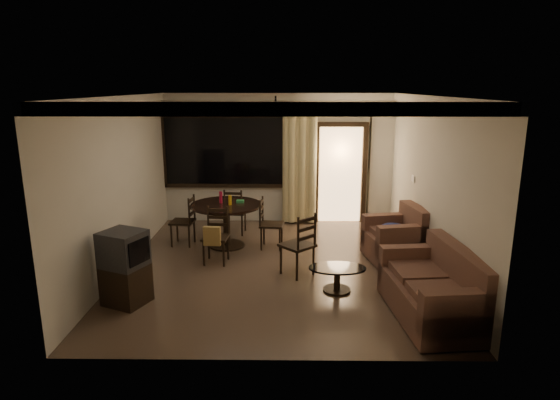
{
  "coord_description": "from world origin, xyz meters",
  "views": [
    {
      "loc": [
        0.16,
        -7.35,
        2.96
      ],
      "look_at": [
        0.07,
        0.2,
        1.1
      ],
      "focal_mm": 30.0,
      "sensor_mm": 36.0,
      "label": 1
    }
  ],
  "objects_px": {
    "dining_chair_east": "(271,233)",
    "sofa": "(436,291)",
    "coffee_table": "(337,275)",
    "side_chair": "(298,256)",
    "armchair": "(398,238)",
    "dining_chair_north": "(235,220)",
    "dining_chair_south": "(216,246)",
    "tv_cabinet": "(125,268)",
    "dining_table": "(226,213)",
    "dining_chair_west": "(184,230)"
  },
  "relations": [
    {
      "from": "dining_chair_north",
      "to": "dining_chair_south",
      "type": "bearing_deg",
      "value": 90.0
    },
    {
      "from": "dining_chair_south",
      "to": "dining_chair_north",
      "type": "bearing_deg",
      "value": 90.0
    },
    {
      "from": "coffee_table",
      "to": "dining_chair_east",
      "type": "bearing_deg",
      "value": 118.84
    },
    {
      "from": "dining_chair_south",
      "to": "coffee_table",
      "type": "height_order",
      "value": "dining_chair_south"
    },
    {
      "from": "dining_chair_south",
      "to": "dining_table",
      "type": "bearing_deg",
      "value": 89.91
    },
    {
      "from": "dining_table",
      "to": "tv_cabinet",
      "type": "height_order",
      "value": "tv_cabinet"
    },
    {
      "from": "dining_table",
      "to": "dining_chair_north",
      "type": "height_order",
      "value": "dining_table"
    },
    {
      "from": "armchair",
      "to": "coffee_table",
      "type": "xyz_separation_m",
      "value": [
        -1.19,
        -1.3,
        -0.14
      ]
    },
    {
      "from": "dining_chair_east",
      "to": "armchair",
      "type": "bearing_deg",
      "value": -99.01
    },
    {
      "from": "sofa",
      "to": "side_chair",
      "type": "distance_m",
      "value": 2.25
    },
    {
      "from": "dining_chair_west",
      "to": "side_chair",
      "type": "relative_size",
      "value": 0.92
    },
    {
      "from": "side_chair",
      "to": "tv_cabinet",
      "type": "bearing_deg",
      "value": -19.53
    },
    {
      "from": "dining_chair_east",
      "to": "coffee_table",
      "type": "xyz_separation_m",
      "value": [
        1.03,
        -1.87,
        -0.04
      ]
    },
    {
      "from": "dining_chair_west",
      "to": "side_chair",
      "type": "distance_m",
      "value": 2.57
    },
    {
      "from": "dining_chair_south",
      "to": "dining_chair_north",
      "type": "height_order",
      "value": "same"
    },
    {
      "from": "dining_chair_north",
      "to": "armchair",
      "type": "bearing_deg",
      "value": 159.72
    },
    {
      "from": "dining_table",
      "to": "armchair",
      "type": "height_order",
      "value": "dining_table"
    },
    {
      "from": "dining_table",
      "to": "dining_chair_north",
      "type": "relative_size",
      "value": 1.38
    },
    {
      "from": "armchair",
      "to": "dining_chair_north",
      "type": "bearing_deg",
      "value": 144.29
    },
    {
      "from": "dining_chair_north",
      "to": "coffee_table",
      "type": "bearing_deg",
      "value": 128.72
    },
    {
      "from": "dining_chair_east",
      "to": "armchair",
      "type": "height_order",
      "value": "dining_chair_east"
    },
    {
      "from": "side_chair",
      "to": "dining_chair_west",
      "type": "bearing_deg",
      "value": -76.73
    },
    {
      "from": "tv_cabinet",
      "to": "side_chair",
      "type": "xyz_separation_m",
      "value": [
        2.4,
        1.04,
        -0.22
      ]
    },
    {
      "from": "dining_chair_east",
      "to": "side_chair",
      "type": "height_order",
      "value": "side_chair"
    },
    {
      "from": "dining_chair_east",
      "to": "dining_chair_north",
      "type": "distance_m",
      "value": 1.15
    },
    {
      "from": "dining_chair_west",
      "to": "armchair",
      "type": "bearing_deg",
      "value": 84.79
    },
    {
      "from": "dining_chair_west",
      "to": "sofa",
      "type": "distance_m",
      "value": 4.81
    },
    {
      "from": "sofa",
      "to": "coffee_table",
      "type": "xyz_separation_m",
      "value": [
        -1.2,
        0.8,
        -0.12
      ]
    },
    {
      "from": "dining_chair_west",
      "to": "dining_chair_east",
      "type": "xyz_separation_m",
      "value": [
        1.67,
        -0.16,
        0.0
      ]
    },
    {
      "from": "dining_chair_east",
      "to": "sofa",
      "type": "relative_size",
      "value": 0.53
    },
    {
      "from": "dining_table",
      "to": "tv_cabinet",
      "type": "distance_m",
      "value": 2.63
    },
    {
      "from": "dining_chair_south",
      "to": "side_chair",
      "type": "distance_m",
      "value": 1.47
    },
    {
      "from": "sofa",
      "to": "coffee_table",
      "type": "distance_m",
      "value": 1.44
    },
    {
      "from": "coffee_table",
      "to": "dining_table",
      "type": "bearing_deg",
      "value": 133.61
    },
    {
      "from": "dining_chair_east",
      "to": "coffee_table",
      "type": "height_order",
      "value": "dining_chair_east"
    },
    {
      "from": "dining_chair_east",
      "to": "armchair",
      "type": "xyz_separation_m",
      "value": [
        2.22,
        -0.58,
        0.1
      ]
    },
    {
      "from": "dining_chair_east",
      "to": "sofa",
      "type": "distance_m",
      "value": 3.48
    },
    {
      "from": "armchair",
      "to": "tv_cabinet",
      "type": "bearing_deg",
      "value": -167.3
    },
    {
      "from": "tv_cabinet",
      "to": "coffee_table",
      "type": "bearing_deg",
      "value": 32.04
    },
    {
      "from": "dining_chair_east",
      "to": "dining_chair_south",
      "type": "distance_m",
      "value": 1.2
    },
    {
      "from": "armchair",
      "to": "sofa",
      "type": "bearing_deg",
      "value": -99.63
    },
    {
      "from": "dining_chair_east",
      "to": "tv_cabinet",
      "type": "bearing_deg",
      "value": 145.53
    },
    {
      "from": "dining_chair_south",
      "to": "tv_cabinet",
      "type": "relative_size",
      "value": 0.91
    },
    {
      "from": "dining_chair_north",
      "to": "sofa",
      "type": "relative_size",
      "value": 0.53
    },
    {
      "from": "dining_chair_north",
      "to": "armchair",
      "type": "relative_size",
      "value": 0.89
    },
    {
      "from": "tv_cabinet",
      "to": "sofa",
      "type": "relative_size",
      "value": 0.58
    },
    {
      "from": "dining_chair_south",
      "to": "armchair",
      "type": "bearing_deg",
      "value": 9.13
    },
    {
      "from": "dining_chair_north",
      "to": "sofa",
      "type": "distance_m",
      "value": 4.63
    },
    {
      "from": "coffee_table",
      "to": "side_chair",
      "type": "distance_m",
      "value": 0.83
    },
    {
      "from": "armchair",
      "to": "side_chair",
      "type": "distance_m",
      "value": 1.88
    }
  ]
}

